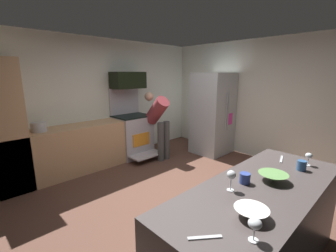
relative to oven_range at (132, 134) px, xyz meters
name	(u,v)px	position (x,y,z in m)	size (l,w,h in m)	color
ground_plane	(179,194)	(-0.50, -1.97, -0.52)	(5.20, 4.80, 0.02)	brown
wall_back	(102,100)	(-0.50, 0.37, 0.79)	(5.20, 0.12, 2.60)	silver
wall_right	(259,100)	(2.04, -1.97, 0.79)	(0.12, 4.80, 2.60)	silver
lower_cabinet_run	(71,150)	(-1.40, 0.01, -0.06)	(2.40, 0.60, 0.90)	tan
cabinet_column	(1,128)	(-2.40, 0.01, 0.54)	(0.60, 0.60, 2.10)	tan
oven_range	(132,134)	(0.00, 0.00, 0.00)	(0.76, 1.00, 1.54)	#B7B0B9
microwave	(128,80)	(0.00, 0.09, 1.21)	(0.74, 0.38, 0.36)	black
refrigerator	(213,114)	(1.53, -1.11, 0.43)	(0.83, 0.78, 1.89)	#B3B8BC
person_cook	(159,120)	(0.33, -0.54, 0.37)	(0.31, 0.69, 1.47)	#474747
counter_island	(257,231)	(-1.05, -3.47, -0.06)	(2.14, 0.80, 0.90)	#473F3E
mixing_bowl_large	(273,177)	(-0.88, -3.49, 0.43)	(0.26, 0.26, 0.08)	#62934F
mixing_bowl_small	(251,213)	(-1.54, -3.61, 0.42)	(0.23, 0.23, 0.07)	white
wine_glass_near	(231,176)	(-1.31, -3.32, 0.52)	(0.08, 0.08, 0.18)	silver
wine_glass_mid	(255,225)	(-1.74, -3.73, 0.50)	(0.08, 0.08, 0.15)	silver
wine_glass_far	(309,156)	(-0.24, -3.60, 0.49)	(0.07, 0.07, 0.14)	silver
mug_coffee	(302,166)	(-0.42, -3.59, 0.44)	(0.09, 0.09, 0.10)	#2E5687
mug_tea	(245,178)	(-1.10, -3.33, 0.44)	(0.09, 0.09, 0.09)	#314594
knife_chef	(281,159)	(-0.26, -3.34, 0.39)	(0.24, 0.02, 0.01)	#B7BABF
knife_paring	(205,237)	(-1.93, -3.52, 0.39)	(0.21, 0.02, 0.01)	#B7BABF
stock_pot	(39,127)	(-1.89, 0.01, 0.47)	(0.24, 0.24, 0.16)	#B3B5BB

